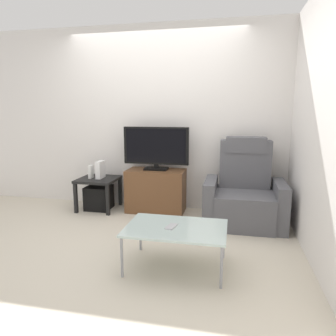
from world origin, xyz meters
name	(u,v)px	position (x,y,z in m)	size (l,w,h in m)	color
ground_plane	(133,233)	(0.00, 0.00, 0.00)	(6.40, 6.40, 0.00)	beige
wall_back	(156,119)	(0.00, 1.13, 1.30)	(6.40, 0.06, 2.60)	silver
wall_side	(316,123)	(1.88, 0.00, 1.30)	(0.06, 4.48, 2.60)	silver
tv_stand	(156,191)	(0.06, 0.86, 0.30)	(0.81, 0.42, 0.60)	brown
television	(156,147)	(0.06, 0.88, 0.91)	(0.92, 0.20, 0.60)	black
recliner_armchair	(244,195)	(1.27, 0.63, 0.37)	(0.98, 0.78, 1.08)	#515156
side_table	(98,183)	(-0.78, 0.78, 0.39)	(0.54, 0.54, 0.46)	black
subwoofer_box	(99,197)	(-0.78, 0.78, 0.17)	(0.34, 0.34, 0.34)	black
book_upright	(91,172)	(-0.88, 0.76, 0.55)	(0.04, 0.10, 0.18)	white
game_console	(100,170)	(-0.74, 0.79, 0.58)	(0.07, 0.20, 0.25)	white
coffee_table	(176,229)	(0.63, -0.66, 0.36)	(0.90, 0.60, 0.39)	#B2C6C1
cell_phone	(171,227)	(0.59, -0.68, 0.39)	(0.07, 0.15, 0.01)	#B7B7BC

